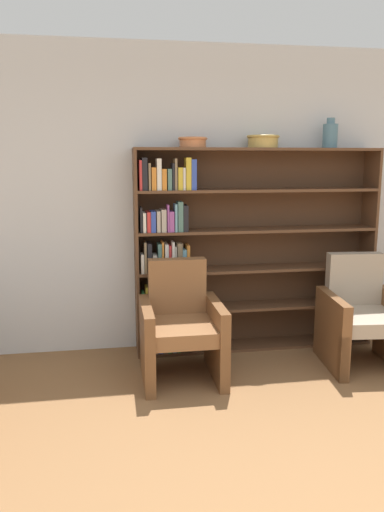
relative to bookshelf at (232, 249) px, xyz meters
name	(u,v)px	position (x,y,z in m)	size (l,w,h in m)	color
wall_back	(227,200)	(-0.01, 0.17, 0.44)	(12.00, 0.06, 2.75)	silver
bookshelf	(232,249)	(0.00, 0.00, 0.00)	(2.22, 0.30, 1.85)	brown
bowl_brass	(193,142)	(-0.37, -0.02, 0.96)	(0.25, 0.25, 0.09)	#C67547
bowl_sage	(263,141)	(0.26, -0.02, 0.97)	(0.29, 0.29, 0.11)	tan
vase_tall	(330,135)	(0.89, -0.02, 1.03)	(0.13, 0.13, 0.27)	slate
armchair_leather	(181,328)	(-0.56, -0.56, -0.53)	(0.64, 0.68, 0.93)	brown
armchair_cushioned	(362,318)	(1.01, -0.57, -0.53)	(0.70, 0.74, 0.93)	brown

